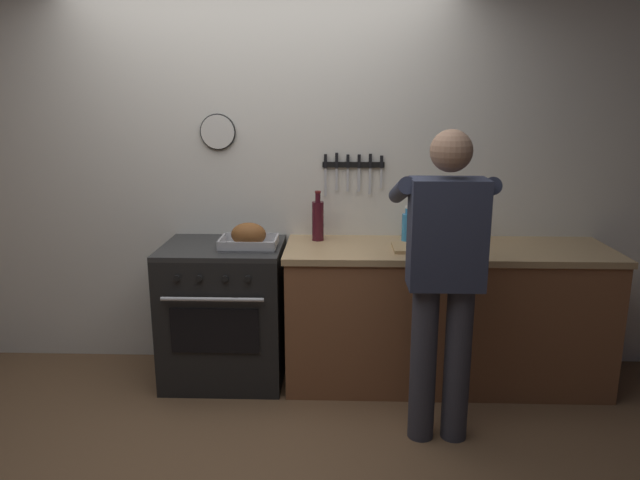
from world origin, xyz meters
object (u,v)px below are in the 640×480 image
object	(u,v)px
roasting_pan	(249,237)
bottle_olive_oil	(444,224)
stove	(225,312)
bottle_wine_red	(318,220)
bottle_cooking_oil	(468,224)
person_cook	(444,268)
bottle_soy_sauce	(419,232)
bottle_dish_soap	(407,226)
cutting_board	(422,248)

from	to	relation	value
roasting_pan	bottle_olive_oil	size ratio (longest dim) A/B	1.37
stove	bottle_wine_red	bearing A→B (deg)	14.55
bottle_olive_oil	bottle_cooking_oil	xyz separation A→B (m)	(0.15, -0.01, 0.00)
person_cook	bottle_wine_red	size ratio (longest dim) A/B	5.10
bottle_cooking_oil	stove	bearing A→B (deg)	-173.33
bottle_soy_sauce	bottle_cooking_oil	bearing A→B (deg)	22.09
person_cook	bottle_dish_soap	size ratio (longest dim) A/B	7.26
person_cook	bottle_wine_red	xyz separation A→B (m)	(-0.68, 0.81, 0.08)
cutting_board	bottle_olive_oil	bearing A→B (deg)	56.23
cutting_board	person_cook	bearing A→B (deg)	-86.97
bottle_dish_soap	bottle_soy_sauce	bearing A→B (deg)	-60.79
stove	bottle_wine_red	size ratio (longest dim) A/B	2.76
bottle_soy_sauce	bottle_wine_red	size ratio (longest dim) A/B	0.61
cutting_board	bottle_olive_oil	xyz separation A→B (m)	(0.18, 0.26, 0.10)
bottle_cooking_oil	person_cook	bearing A→B (deg)	-109.44
roasting_pan	bottle_soy_sauce	world-z (taller)	bottle_soy_sauce
roasting_pan	bottle_soy_sauce	xyz separation A→B (m)	(1.07, 0.11, 0.01)
roasting_pan	bottle_olive_oil	xyz separation A→B (m)	(1.25, 0.26, 0.04)
roasting_pan	cutting_board	bearing A→B (deg)	-0.30
cutting_board	bottle_soy_sauce	size ratio (longest dim) A/B	1.80
bottle_dish_soap	bottle_wine_red	xyz separation A→B (m)	(-0.58, -0.01, 0.04)
bottle_dish_soap	bottle_wine_red	distance (m)	0.58
bottle_olive_oil	bottle_cooking_oil	world-z (taller)	same
bottle_soy_sauce	bottle_wine_red	world-z (taller)	bottle_wine_red
bottle_wine_red	bottle_cooking_oil	xyz separation A→B (m)	(0.98, 0.03, -0.03)
person_cook	roasting_pan	distance (m)	1.25
bottle_dish_soap	bottle_olive_oil	world-z (taller)	bottle_olive_oil
stove	cutting_board	bearing A→B (deg)	-2.97
roasting_pan	bottle_dish_soap	distance (m)	1.03
bottle_wine_red	bottle_cooking_oil	world-z (taller)	bottle_wine_red
bottle_wine_red	bottle_dish_soap	bearing A→B (deg)	0.94
cutting_board	bottle_cooking_oil	size ratio (longest dim) A/B	1.40
stove	bottle_cooking_oil	distance (m)	1.68
bottle_dish_soap	bottle_cooking_oil	bearing A→B (deg)	2.73
person_cook	cutting_board	world-z (taller)	person_cook
bottle_dish_soap	cutting_board	bearing A→B (deg)	-73.21
bottle_dish_soap	bottle_wine_red	world-z (taller)	bottle_wine_red
person_cook	roasting_pan	bearing A→B (deg)	54.02
stove	bottle_olive_oil	bearing A→B (deg)	7.93
roasting_pan	cutting_board	world-z (taller)	roasting_pan
stove	roasting_pan	xyz separation A→B (m)	(0.18, -0.06, 0.52)
bottle_wine_red	bottle_olive_oil	xyz separation A→B (m)	(0.83, 0.04, -0.03)
bottle_dish_soap	bottle_cooking_oil	xyz separation A→B (m)	(0.40, 0.02, 0.01)
bottle_olive_oil	bottle_cooking_oil	bearing A→B (deg)	-5.48
bottle_wine_red	bottle_olive_oil	bearing A→B (deg)	2.97
cutting_board	bottle_soy_sauce	xyz separation A→B (m)	(-0.00, 0.11, 0.07)
roasting_pan	bottle_dish_soap	size ratio (longest dim) A/B	1.54
cutting_board	bottle_soy_sauce	distance (m)	0.14
cutting_board	bottle_dish_soap	world-z (taller)	bottle_dish_soap
person_cook	bottle_soy_sauce	distance (m)	0.71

